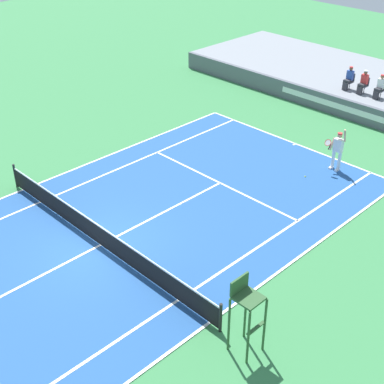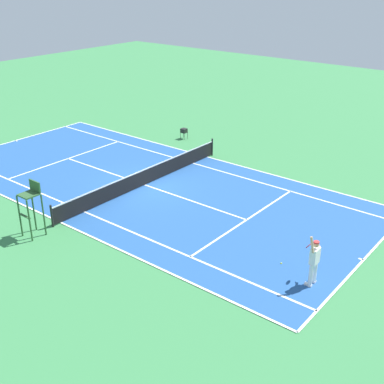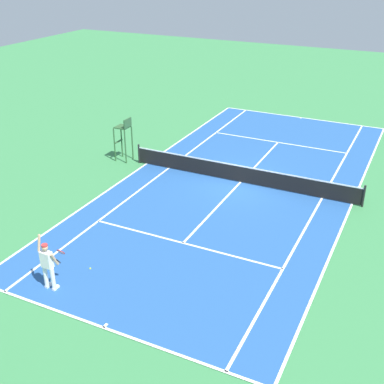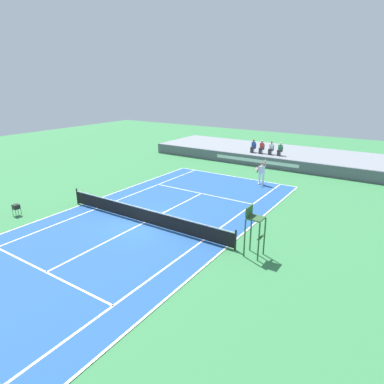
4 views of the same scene
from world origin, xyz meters
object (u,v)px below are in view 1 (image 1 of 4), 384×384
object	(u,v)px
spectator_seated_0	(349,78)
tennis_ball	(305,176)
umpire_chair	(246,307)
spectator_seated_1	(363,82)
spectator_seated_2	(380,87)
tennis_player	(337,150)

from	to	relation	value
spectator_seated_0	tennis_ball	world-z (taller)	spectator_seated_0
spectator_seated_0	umpire_chair	world-z (taller)	umpire_chair
spectator_seated_1	spectator_seated_2	distance (m)	0.98
spectator_seated_1	tennis_ball	size ratio (longest dim) A/B	18.60
tennis_player	tennis_ball	world-z (taller)	tennis_player
tennis_player	spectator_seated_1	bearing A→B (deg)	112.46
spectator_seated_1	spectator_seated_2	xyz separation A→B (m)	(0.98, 0.00, 0.00)
spectator_seated_0	umpire_chair	bearing A→B (deg)	-66.43
spectator_seated_1	umpire_chair	world-z (taller)	umpire_chair
spectator_seated_1	umpire_chair	distance (m)	19.14
tennis_ball	spectator_seated_0	bearing A→B (deg)	111.00
spectator_seated_0	tennis_ball	size ratio (longest dim) A/B	18.60
spectator_seated_0	spectator_seated_1	distance (m)	0.90
tennis_player	spectator_seated_0	bearing A→B (deg)	118.59
spectator_seated_2	umpire_chair	distance (m)	18.81
tennis_player	spectator_seated_2	bearing A→B (deg)	105.09
spectator_seated_0	tennis_player	bearing A→B (deg)	-61.41
spectator_seated_0	umpire_chair	distance (m)	19.49
spectator_seated_2	tennis_ball	distance (m)	8.64
spectator_seated_0	tennis_player	world-z (taller)	spectator_seated_0
spectator_seated_2	umpire_chair	bearing A→B (deg)	-71.70
spectator_seated_1	tennis_player	size ratio (longest dim) A/B	0.61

